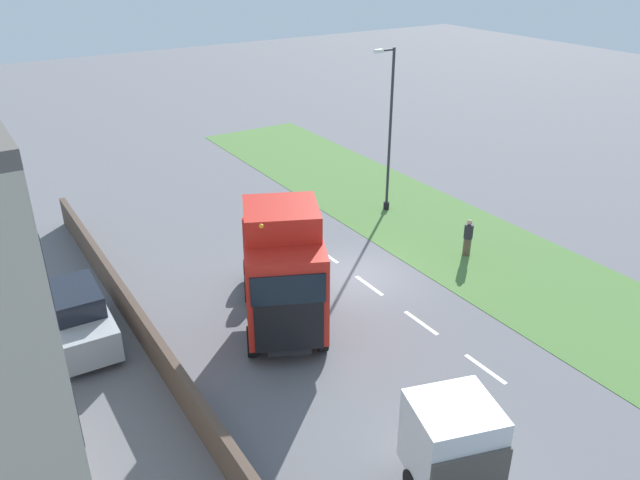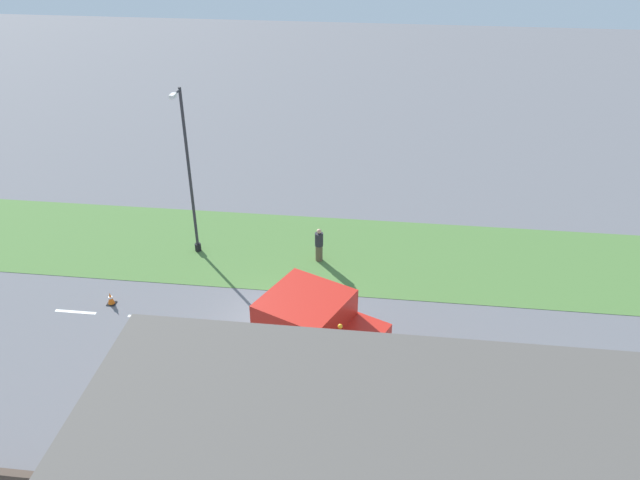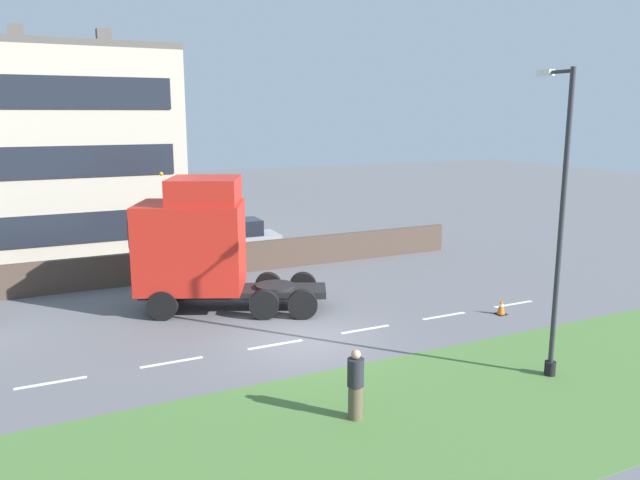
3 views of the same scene
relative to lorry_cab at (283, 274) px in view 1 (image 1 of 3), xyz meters
name	(u,v)px [view 1 (image 1 of 3)]	position (x,y,z in m)	size (l,w,h in m)	color
ground_plane	(356,276)	(-4.54, -2.01, -2.41)	(120.00, 120.00, 0.00)	slate
grass_verge	(462,242)	(-10.54, -2.01, -2.40)	(7.00, 44.00, 0.01)	#4C7538
lane_markings	(347,269)	(-4.54, -2.71, -2.41)	(0.16, 17.80, 0.00)	white
boundary_wall	(142,328)	(4.46, -2.01, -1.73)	(0.25, 24.00, 1.35)	#4C3D33
lorry_cab	(283,274)	(0.00, 0.00, 0.00)	(5.05, 6.88, 4.94)	black
flatbed_truck	(459,460)	(0.06, 8.71, -0.99)	(3.49, 5.75, 2.70)	silver
parked_car	(79,317)	(6.19, -3.30, -1.39)	(2.00, 4.38, 2.11)	#9EA3A8
lamp_post	(388,138)	(-9.88, -6.97, 1.42)	(1.27, 0.30, 8.14)	black
pedestrian	(468,238)	(-9.80, -1.00, -1.57)	(0.39, 0.39, 1.71)	brown
traffic_cone_lead	(284,207)	(-5.28, -9.43, -2.13)	(0.36, 0.36, 0.58)	black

